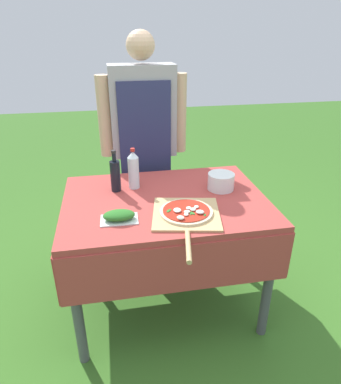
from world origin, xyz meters
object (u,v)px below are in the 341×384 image
at_px(herb_container, 119,216).
at_px(prep_table, 165,215).
at_px(water_bottle, 134,170).
at_px(mixing_tub, 221,181).
at_px(pizza_on_peel, 186,214).
at_px(person_cook, 144,134).
at_px(oil_bottle, 115,175).

bearing_deg(herb_container, prep_table, 35.88).
bearing_deg(water_bottle, mixing_tub, -12.68).
bearing_deg(mixing_tub, pizza_on_peel, -134.09).
xyz_separation_m(person_cook, pizza_on_peel, (0.12, -0.87, -0.19)).
relative_size(prep_table, person_cook, 0.71).
bearing_deg(prep_table, water_bottle, 131.00).
bearing_deg(prep_table, mixing_tub, 11.13).
distance_m(oil_bottle, herb_container, 0.37).
height_order(pizza_on_peel, oil_bottle, oil_bottle).
distance_m(prep_table, herb_container, 0.36).
relative_size(prep_table, herb_container, 6.05).
bearing_deg(pizza_on_peel, herb_container, -172.73).
xyz_separation_m(herb_container, mixing_tub, (0.63, 0.27, 0.02)).
height_order(prep_table, water_bottle, water_bottle).
relative_size(pizza_on_peel, water_bottle, 2.43).
bearing_deg(oil_bottle, prep_table, -30.72).
relative_size(person_cook, mixing_tub, 10.33).
distance_m(prep_table, person_cook, 0.72).
distance_m(person_cook, mixing_tub, 0.72).
height_order(oil_bottle, mixing_tub, oil_bottle).
height_order(prep_table, mixing_tub, mixing_tub).
relative_size(person_cook, pizza_on_peel, 2.70).
bearing_deg(oil_bottle, mixing_tub, -8.35).
distance_m(oil_bottle, mixing_tub, 0.64).
xyz_separation_m(prep_table, pizza_on_peel, (0.08, -0.22, 0.12)).
distance_m(pizza_on_peel, water_bottle, 0.48).
distance_m(pizza_on_peel, oil_bottle, 0.52).
xyz_separation_m(prep_table, person_cook, (-0.05, 0.65, 0.31)).
relative_size(prep_table, oil_bottle, 4.63).
relative_size(person_cook, herb_container, 8.49).
height_order(water_bottle, herb_container, water_bottle).
xyz_separation_m(prep_table, herb_container, (-0.27, -0.20, 0.14)).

